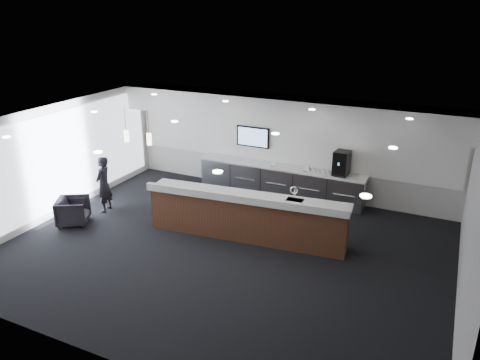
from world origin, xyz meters
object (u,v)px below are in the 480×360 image
at_px(armchair, 73,211).
at_px(lounge_guest, 104,184).
at_px(coffee_machine, 342,163).
at_px(service_counter, 247,216).

xyz_separation_m(armchair, lounge_guest, (0.21, 1.00, 0.43)).
bearing_deg(armchair, lounge_guest, -42.14).
bearing_deg(coffee_machine, armchair, -140.00).
bearing_deg(armchair, service_counter, -104.85).
relative_size(service_counter, lounge_guest, 3.20).
height_order(armchair, lounge_guest, lounge_guest).
height_order(coffee_machine, armchair, coffee_machine).
distance_m(service_counter, lounge_guest, 4.21).
bearing_deg(lounge_guest, armchair, -21.79).
xyz_separation_m(coffee_machine, armchair, (-6.00, -4.07, -0.94)).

